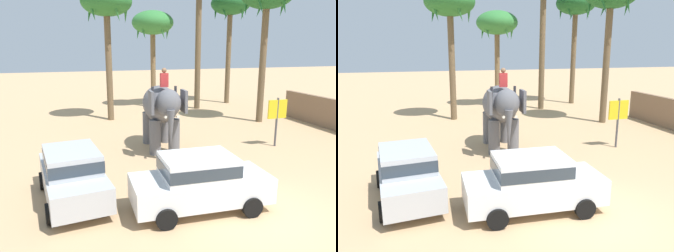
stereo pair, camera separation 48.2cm
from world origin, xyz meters
TOP-DOWN VIEW (x-y plane):
  - ground_plane at (0.00, 0.00)m, footprint 120.00×120.00m
  - car_sedan_foreground at (-1.70, 0.93)m, footprint 4.16×1.99m
  - car_parked_far_side at (-5.27, 2.69)m, footprint 2.24×4.27m
  - elephant_with_mahout at (-1.09, 7.04)m, footprint 1.81×3.93m
  - palm_tree_behind_elephant at (-2.49, 14.35)m, footprint 3.20×3.20m
  - palm_tree_left_of_road at (8.07, 18.23)m, footprint 3.20×3.20m
  - palm_tree_leaning_seaward at (1.46, 18.12)m, footprint 3.20×3.20m
  - signboard_yellow at (4.38, 5.86)m, footprint 1.00×0.10m

SIDE VIEW (x-z plane):
  - ground_plane at x=0.00m, z-range 0.00..0.00m
  - car_sedan_foreground at x=-1.70m, z-range 0.08..1.78m
  - car_parked_far_side at x=-5.27m, z-range 0.08..1.78m
  - signboard_yellow at x=4.38m, z-range 0.49..2.89m
  - elephant_with_mahout at x=-1.09m, z-range 0.05..3.93m
  - palm_tree_leaning_seaward at x=1.46m, z-range 2.64..10.10m
  - palm_tree_behind_elephant at x=-2.49m, z-range 3.05..11.45m
  - palm_tree_left_of_road at x=8.07m, z-range 3.34..12.43m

